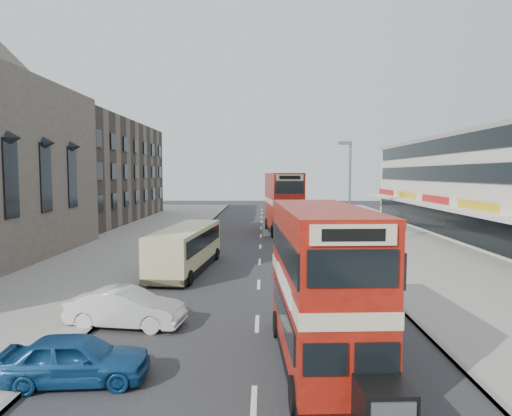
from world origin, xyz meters
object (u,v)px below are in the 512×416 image
(bus_main, at_px, (321,286))
(bus_second, at_px, (283,202))
(street_lamp, at_px, (349,187))
(pedestrian_near, at_px, (382,251))
(car_right_c, at_px, (307,223))
(pedestrian_far, at_px, (346,220))
(coach, at_px, (186,247))
(car_left_front, at_px, (126,308))
(car_right_b, at_px, (318,234))
(cyclist, at_px, (320,241))
(car_right_a, at_px, (329,250))
(car_left_near, at_px, (76,359))

(bus_main, height_order, bus_second, bus_second)
(street_lamp, distance_m, pedestrian_near, 6.59)
(street_lamp, height_order, car_right_c, street_lamp)
(pedestrian_far, bearing_deg, bus_second, -151.58)
(pedestrian_near, bearing_deg, car_right_c, -125.28)
(bus_main, xyz_separation_m, coach, (-6.31, 12.89, -1.02))
(bus_second, relative_size, car_right_c, 2.78)
(bus_main, height_order, pedestrian_far, bus_main)
(bus_second, xyz_separation_m, car_left_front, (-7.12, -26.82, -2.25))
(bus_main, bearing_deg, pedestrian_near, -114.76)
(bus_main, distance_m, car_right_b, 24.49)
(coach, bearing_deg, street_lamp, 37.29)
(street_lamp, xyz_separation_m, cyclist, (-2.07, -0.21, -4.01))
(street_lamp, height_order, cyclist, street_lamp)
(bus_second, height_order, car_right_a, bus_second)
(car_left_front, bearing_deg, pedestrian_near, -41.09)
(car_right_b, distance_m, pedestrian_near, 10.26)
(bus_second, xyz_separation_m, car_right_a, (2.41, -14.15, -2.22))
(street_lamp, distance_m, car_right_c, 14.41)
(car_right_a, distance_m, car_right_c, 17.43)
(coach, xyz_separation_m, pedestrian_near, (12.00, 1.50, -0.46))
(pedestrian_near, bearing_deg, cyclist, -101.04)
(car_right_a, bearing_deg, street_lamp, 159.67)
(car_right_c, bearing_deg, car_right_a, 6.80)
(car_left_front, distance_m, pedestrian_far, 32.77)
(car_left_front, distance_m, car_right_c, 31.65)
(coach, relative_size, car_right_a, 1.80)
(pedestrian_far, bearing_deg, bus_main, -97.05)
(coach, xyz_separation_m, car_left_front, (-0.59, -9.64, -0.70))
(coach, xyz_separation_m, car_right_a, (8.94, 3.02, -0.67))
(bus_second, xyz_separation_m, pedestrian_far, (6.66, 2.92, -2.05))
(street_lamp, relative_size, bus_second, 0.79)
(car_left_near, bearing_deg, car_right_b, -26.04)
(car_left_front, bearing_deg, car_right_a, -29.56)
(bus_second, bearing_deg, car_right_b, 109.63)
(car_right_b, bearing_deg, bus_main, -13.55)
(bus_main, relative_size, car_right_b, 1.87)
(street_lamp, height_order, pedestrian_near, street_lamp)
(street_lamp, xyz_separation_m, coach, (-10.86, -6.74, -3.37))
(bus_second, relative_size, car_right_a, 2.01)
(car_right_a, distance_m, cyclist, 3.52)
(street_lamp, bearing_deg, pedestrian_far, 80.14)
(bus_second, height_order, car_left_front, bus_second)
(coach, bearing_deg, pedestrian_near, 12.60)
(car_left_front, xyz_separation_m, pedestrian_near, (12.59, 11.15, 0.24))
(bus_second, relative_size, pedestrian_far, 6.70)
(bus_main, xyz_separation_m, car_left_front, (-6.90, 3.24, -1.72))
(car_left_near, height_order, pedestrian_far, pedestrian_far)
(bus_second, bearing_deg, pedestrian_far, -161.26)
(bus_second, distance_m, pedestrian_near, 16.72)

